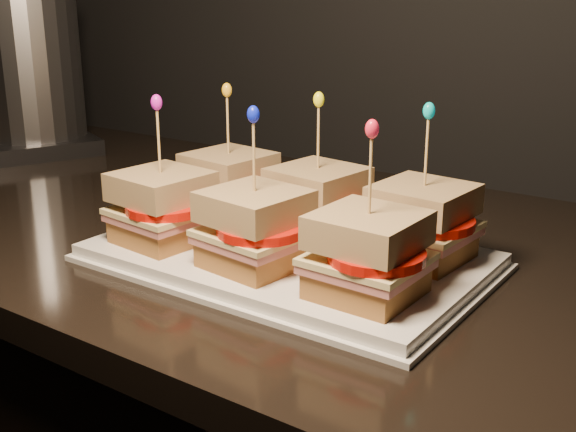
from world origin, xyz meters
The scene contains 48 objects.
granite_slab centered at (-0.64, 1.67, 0.87)m, with size 2.51×0.67×0.03m, color black.
platter centered at (-0.34, 1.58, 0.89)m, with size 0.40×0.25×0.02m, color white.
platter_rim centered at (-0.34, 1.58, 0.89)m, with size 0.41×0.26×0.01m, color white.
sandwich_0_bread_bot centered at (-0.47, 1.64, 0.92)m, with size 0.09×0.09×0.02m, color brown.
sandwich_0_ham centered at (-0.47, 1.64, 0.93)m, with size 0.10×0.09×0.01m, color #BB6963.
sandwich_0_cheese centered at (-0.47, 1.64, 0.94)m, with size 0.10×0.09×0.01m, color beige.
sandwich_0_tomato centered at (-0.45, 1.63, 0.95)m, with size 0.09×0.09×0.01m, color red.
sandwich_0_bread_top centered at (-0.47, 1.64, 0.97)m, with size 0.09×0.09×0.03m, color brown.
sandwich_0_pick centered at (-0.47, 1.64, 1.01)m, with size 0.00×0.00×0.09m, color tan.
sandwich_0_frill centered at (-0.47, 1.64, 1.06)m, with size 0.01×0.01×0.02m, color gold.
sandwich_1_bread_bot centered at (-0.34, 1.64, 0.92)m, with size 0.09×0.09×0.02m, color brown.
sandwich_1_ham centered at (-0.34, 1.64, 0.93)m, with size 0.10×0.09×0.01m, color #BB6963.
sandwich_1_cheese centered at (-0.34, 1.64, 0.94)m, with size 0.10×0.09×0.01m, color beige.
sandwich_1_tomato centered at (-0.33, 1.63, 0.95)m, with size 0.09×0.09×0.01m, color red.
sandwich_1_bread_top centered at (-0.34, 1.64, 0.97)m, with size 0.09×0.09×0.03m, color brown.
sandwich_1_pick centered at (-0.34, 1.64, 1.01)m, with size 0.00×0.00×0.09m, color tan.
sandwich_1_frill centered at (-0.34, 1.64, 1.06)m, with size 0.01×0.01×0.02m, color #F9F314.
sandwich_2_bread_bot centered at (-0.21, 1.64, 0.92)m, with size 0.09×0.09×0.02m, color brown.
sandwich_2_ham centered at (-0.21, 1.64, 0.93)m, with size 0.10×0.09×0.01m, color #BB6963.
sandwich_2_cheese centered at (-0.21, 1.64, 0.94)m, with size 0.10×0.09×0.01m, color beige.
sandwich_2_tomato centered at (-0.20, 1.63, 0.95)m, with size 0.09×0.09×0.01m, color red.
sandwich_2_bread_top centered at (-0.21, 1.64, 0.97)m, with size 0.09×0.09×0.03m, color brown.
sandwich_2_pick centered at (-0.21, 1.64, 1.01)m, with size 0.00×0.00×0.09m, color tan.
sandwich_2_frill centered at (-0.21, 1.64, 1.06)m, with size 0.01×0.01×0.02m, color #05BCC3.
sandwich_3_bread_bot centered at (-0.47, 1.52, 0.92)m, with size 0.09×0.09×0.02m, color brown.
sandwich_3_ham centered at (-0.47, 1.52, 0.93)m, with size 0.10×0.09×0.01m, color #BB6963.
sandwich_3_cheese centered at (-0.47, 1.52, 0.94)m, with size 0.10×0.09×0.01m, color beige.
sandwich_3_tomato centered at (-0.45, 1.52, 0.95)m, with size 0.09×0.09×0.01m, color red.
sandwich_3_bread_top centered at (-0.47, 1.52, 0.97)m, with size 0.09×0.09×0.03m, color brown.
sandwich_3_pick centered at (-0.47, 1.52, 1.01)m, with size 0.00×0.00×0.09m, color tan.
sandwich_3_frill centered at (-0.47, 1.52, 1.06)m, with size 0.01×0.01×0.02m, color #D018BF.
sandwich_4_bread_bot centered at (-0.34, 1.52, 0.92)m, with size 0.09×0.09×0.02m, color brown.
sandwich_4_ham centered at (-0.34, 1.52, 0.93)m, with size 0.10×0.09×0.01m, color #BB6963.
sandwich_4_cheese centered at (-0.34, 1.52, 0.94)m, with size 0.10×0.09×0.01m, color beige.
sandwich_4_tomato centered at (-0.33, 1.52, 0.95)m, with size 0.09×0.09×0.01m, color red.
sandwich_4_bread_top centered at (-0.34, 1.52, 0.97)m, with size 0.09×0.09×0.03m, color brown.
sandwich_4_pick centered at (-0.34, 1.52, 1.01)m, with size 0.00×0.00×0.09m, color tan.
sandwich_4_frill centered at (-0.34, 1.52, 1.06)m, with size 0.01×0.01×0.02m, color #0E1DD8.
sandwich_5_bread_bot centered at (-0.21, 1.52, 0.92)m, with size 0.09×0.09×0.02m, color brown.
sandwich_5_ham centered at (-0.21, 1.52, 0.93)m, with size 0.10×0.09×0.01m, color #BB6963.
sandwich_5_cheese centered at (-0.21, 1.52, 0.94)m, with size 0.10×0.09×0.01m, color beige.
sandwich_5_tomato centered at (-0.20, 1.52, 0.95)m, with size 0.09×0.09×0.01m, color red.
sandwich_5_bread_top centered at (-0.21, 1.52, 0.97)m, with size 0.09×0.09×0.03m, color brown.
sandwich_5_pick centered at (-0.21, 1.52, 1.01)m, with size 0.00×0.00×0.09m, color tan.
sandwich_5_frill centered at (-0.21, 1.52, 1.06)m, with size 0.01×0.01×0.02m, color red.
appliance_base centered at (-1.04, 1.78, 0.90)m, with size 0.22×0.18×0.03m, color #262628.
appliance_body centered at (-1.04, 1.78, 1.03)m, with size 0.18×0.18×0.24m, color silver.
appliance centered at (-1.04, 1.78, 1.03)m, with size 0.22×0.18×0.29m, color silver, non-canonical shape.
Camera 1 is at (0.08, 0.99, 1.17)m, focal length 45.00 mm.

